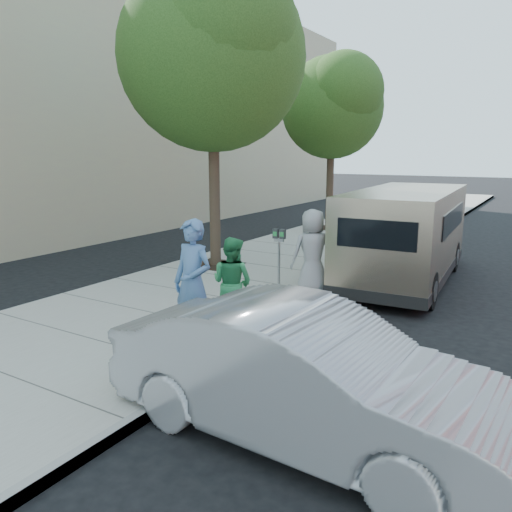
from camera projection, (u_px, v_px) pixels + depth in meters
name	position (u px, v px, depth m)	size (l,w,h in m)	color
ground	(239.00, 307.00, 10.12)	(120.00, 120.00, 0.00)	black
sidewalk	(200.00, 297.00, 10.61)	(5.00, 60.00, 0.15)	gray
curb_face	(303.00, 316.00, 9.37)	(0.12, 60.00, 0.16)	gray
tree_near	(214.00, 49.00, 12.13)	(4.62, 4.60, 7.53)	black
tree_far	(333.00, 103.00, 18.63)	(3.92, 3.80, 6.49)	black
parking_meter	(279.00, 246.00, 10.72)	(0.28, 0.12, 1.33)	gray
van	(406.00, 233.00, 11.92)	(2.32, 6.10, 2.23)	tan
sedan	(306.00, 376.00, 5.33)	(1.57, 4.51, 1.49)	#9C9DA3
person_officer	(193.00, 283.00, 7.63)	(0.71, 0.47, 1.96)	#4D73A3
person_green_shirt	(232.00, 283.00, 8.39)	(0.76, 0.59, 1.56)	#2F9251
person_gray_shirt	(312.00, 253.00, 10.25)	(0.89, 0.58, 1.81)	gray
person_striped_polo	(347.00, 237.00, 11.61)	(1.18, 0.49, 2.01)	slate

